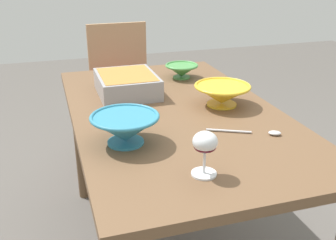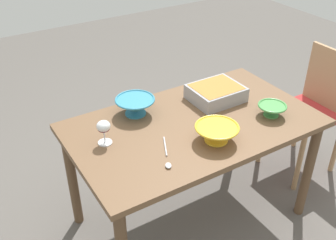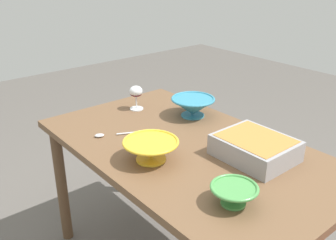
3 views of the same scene
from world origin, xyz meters
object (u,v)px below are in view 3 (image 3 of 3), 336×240
(serving_spoon, at_px, (112,134))
(small_bowl, at_px, (193,106))
(dining_table, at_px, (187,163))
(mixing_bowl, at_px, (151,149))
(wine_glass, at_px, (136,93))
(serving_bowl, at_px, (234,194))
(casserole_dish, at_px, (255,147))

(serving_spoon, bearing_deg, small_bowl, 81.79)
(dining_table, height_order, mixing_bowl, mixing_bowl)
(mixing_bowl, bearing_deg, wine_glass, 150.66)
(dining_table, bearing_deg, wine_glass, 171.09)
(mixing_bowl, xyz_separation_m, serving_spoon, (-0.30, -0.00, -0.04))
(wine_glass, relative_size, mixing_bowl, 0.58)
(small_bowl, distance_m, serving_spoon, 0.47)
(small_bowl, bearing_deg, dining_table, -46.80)
(dining_table, height_order, small_bowl, small_bowl)
(dining_table, distance_m, small_bowl, 0.38)
(wine_glass, bearing_deg, serving_spoon, -54.69)
(serving_spoon, bearing_deg, serving_bowl, 2.77)
(casserole_dish, distance_m, serving_bowl, 0.35)
(casserole_dish, distance_m, small_bowl, 0.51)
(wine_glass, height_order, small_bowl, wine_glass)
(wine_glass, distance_m, serving_spoon, 0.36)
(wine_glass, bearing_deg, serving_bowl, -15.17)
(mixing_bowl, bearing_deg, dining_table, 89.52)
(small_bowl, distance_m, serving_bowl, 0.78)
(small_bowl, bearing_deg, serving_spoon, -98.21)
(casserole_dish, xyz_separation_m, small_bowl, (-0.50, 0.11, 0.01))
(mixing_bowl, distance_m, serving_spoon, 0.30)
(serving_bowl, bearing_deg, serving_spoon, -177.23)
(dining_table, bearing_deg, serving_bowl, -22.22)
(mixing_bowl, relative_size, serving_spoon, 0.96)
(dining_table, height_order, casserole_dish, casserole_dish)
(casserole_dish, height_order, serving_spoon, casserole_dish)
(wine_glass, xyz_separation_m, serving_bowl, (0.93, -0.25, -0.05))
(mixing_bowl, relative_size, small_bowl, 1.01)
(mixing_bowl, bearing_deg, serving_bowl, 4.33)
(small_bowl, height_order, serving_spoon, small_bowl)
(dining_table, distance_m, serving_bowl, 0.47)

